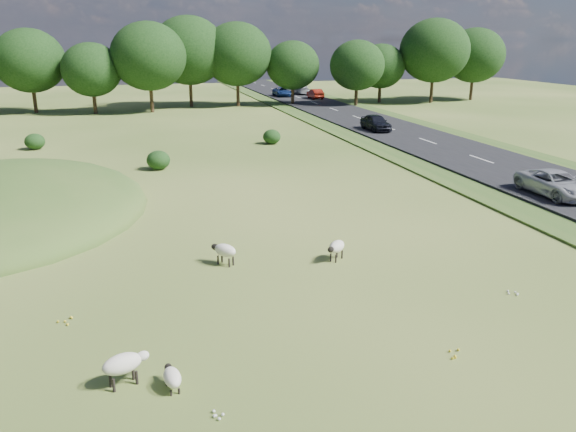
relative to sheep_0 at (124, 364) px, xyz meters
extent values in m
plane|color=#35571B|center=(5.13, 26.00, -0.63)|extent=(160.00, 160.00, 0.00)
cube|color=black|center=(25.13, 36.00, -0.51)|extent=(8.00, 150.00, 0.25)
cylinder|color=black|center=(-10.81, 62.24, 1.17)|extent=(0.44, 0.44, 3.61)
ellipsoid|color=black|center=(-10.81, 62.24, 5.58)|extent=(8.41, 8.41, 7.57)
cylinder|color=black|center=(-3.69, 59.43, 0.88)|extent=(0.44, 0.44, 3.02)
ellipsoid|color=black|center=(-3.69, 59.43, 4.57)|extent=(7.04, 7.04, 6.34)
cylinder|color=black|center=(3.05, 58.98, 1.31)|extent=(0.44, 0.44, 3.90)
ellipsoid|color=black|center=(3.05, 58.98, 6.08)|extent=(9.09, 9.09, 8.18)
cylinder|color=black|center=(8.37, 63.90, 1.48)|extent=(0.44, 0.44, 4.22)
ellipsoid|color=black|center=(8.37, 63.90, 6.63)|extent=(9.85, 9.85, 8.86)
cylinder|color=black|center=(14.58, 62.94, 1.34)|extent=(0.44, 0.44, 3.94)
ellipsoid|color=black|center=(14.58, 62.94, 6.16)|extent=(9.20, 9.20, 8.28)
cylinder|color=black|center=(22.00, 62.01, 0.91)|extent=(0.44, 0.44, 3.09)
ellipsoid|color=black|center=(22.00, 62.01, 4.68)|extent=(7.20, 7.20, 6.48)
cylinder|color=black|center=(29.90, 58.46, 0.93)|extent=(0.44, 0.44, 3.12)
ellipsoid|color=black|center=(29.90, 58.46, 4.74)|extent=(7.29, 7.29, 6.56)
cylinder|color=black|center=(35.03, 62.26, 0.83)|extent=(0.44, 0.44, 2.93)
ellipsoid|color=black|center=(35.03, 62.26, 4.42)|extent=(6.84, 6.84, 6.16)
cylinder|color=black|center=(41.99, 59.95, 1.45)|extent=(0.44, 0.44, 4.16)
ellipsoid|color=black|center=(41.99, 59.95, 6.53)|extent=(9.71, 9.71, 8.74)
cylinder|color=black|center=(49.68, 61.89, 1.23)|extent=(0.44, 0.44, 3.74)
ellipsoid|color=black|center=(49.68, 61.89, 5.80)|extent=(8.72, 8.72, 7.84)
ellipsoid|color=black|center=(2.15, 25.84, 0.03)|extent=(1.61, 1.61, 1.32)
ellipsoid|color=black|center=(12.10, 33.52, -0.01)|extent=(1.52, 1.52, 1.25)
ellipsoid|color=black|center=(-7.23, 36.14, 0.02)|extent=(1.59, 1.59, 1.30)
ellipsoid|color=beige|center=(-0.04, -0.01, 0.01)|extent=(1.16, 0.87, 0.53)
ellipsoid|color=silver|center=(0.49, 0.18, 0.05)|extent=(0.40, 0.35, 0.27)
cylinder|color=black|center=(0.20, 0.21, -0.44)|extent=(0.08, 0.08, 0.38)
cylinder|color=black|center=(0.29, -0.03, -0.44)|extent=(0.08, 0.08, 0.38)
cylinder|color=black|center=(-0.36, 0.01, -0.44)|extent=(0.08, 0.08, 0.38)
cylinder|color=black|center=(-0.28, -0.24, -0.44)|extent=(0.08, 0.08, 0.38)
ellipsoid|color=beige|center=(3.84, 7.45, -0.02)|extent=(1.05, 1.09, 0.51)
ellipsoid|color=black|center=(3.49, 7.86, 0.02)|extent=(0.39, 0.40, 0.26)
cylinder|color=black|center=(3.56, 7.59, -0.45)|extent=(0.07, 0.07, 0.36)
cylinder|color=black|center=(3.75, 7.75, -0.45)|extent=(0.07, 0.07, 0.36)
cylinder|color=black|center=(3.94, 7.15, -0.45)|extent=(0.07, 0.07, 0.36)
cylinder|color=black|center=(4.13, 7.32, -0.45)|extent=(0.07, 0.07, 0.36)
ellipsoid|color=beige|center=(8.30, 6.76, -0.05)|extent=(1.03, 1.01, 0.48)
ellipsoid|color=black|center=(7.92, 6.42, -0.02)|extent=(0.38, 0.38, 0.24)
cylinder|color=black|center=(8.17, 6.49, -0.46)|extent=(0.07, 0.07, 0.34)
cylinder|color=black|center=(8.01, 6.66, -0.46)|extent=(0.07, 0.07, 0.34)
cylinder|color=black|center=(8.58, 6.86, -0.46)|extent=(0.07, 0.07, 0.34)
cylinder|color=black|center=(8.42, 7.04, -0.46)|extent=(0.07, 0.07, 0.34)
ellipsoid|color=beige|center=(1.18, -0.54, -0.27)|extent=(0.55, 0.87, 0.42)
ellipsoid|color=black|center=(1.11, -0.10, -0.24)|extent=(0.24, 0.29, 0.21)
cylinder|color=black|center=(1.04, -0.32, -0.56)|extent=(0.06, 0.06, 0.15)
cylinder|color=black|center=(1.24, -0.28, -0.56)|extent=(0.06, 0.06, 0.15)
cylinder|color=black|center=(1.11, -0.79, -0.56)|extent=(0.06, 0.06, 0.15)
cylinder|color=black|center=(1.32, -0.76, -0.56)|extent=(0.06, 0.06, 0.15)
imported|color=navy|center=(23.23, 72.27, 0.29)|extent=(2.24, 4.86, 1.35)
imported|color=#AAADB2|center=(27.03, 75.02, 0.33)|extent=(1.99, 4.90, 1.42)
imported|color=maroon|center=(27.03, 67.46, 0.32)|extent=(1.49, 4.27, 1.41)
imported|color=black|center=(23.23, 36.78, 0.38)|extent=(1.79, 4.45, 1.52)
imported|color=silver|center=(23.23, 12.09, 0.30)|extent=(2.28, 4.94, 1.37)
camera|label=1|loc=(0.76, -13.30, 7.97)|focal=35.00mm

